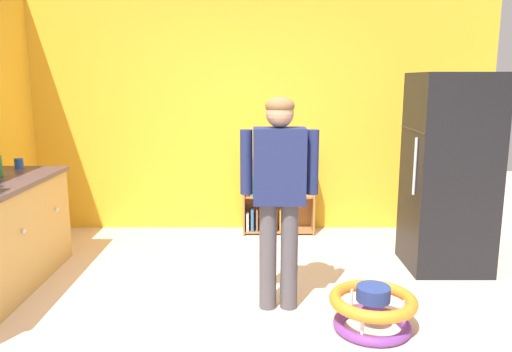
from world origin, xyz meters
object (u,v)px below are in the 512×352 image
Objects in this scene: baby_walker at (374,309)px; green_glass_bottle at (0,165)px; standing_person at (281,185)px; blue_cup at (21,163)px; bookshelf at (275,201)px; refrigerator at (450,173)px.

green_glass_bottle reaches higher than baby_walker.
blue_cup is at bearing 156.69° from standing_person.
standing_person reaches higher than green_glass_bottle.
blue_cup is at bearing -159.07° from bookshelf.
refrigerator reaches higher than bookshelf.
standing_person is 1.09m from baby_walker.
standing_person is at bearing 150.93° from baby_walker.
blue_cup is (-3.96, 0.17, 0.06)m from refrigerator.
bookshelf is 0.53× the size of standing_person.
standing_person is at bearing -90.75° from bookshelf.
blue_cup reaches higher than baby_walker.
baby_walker is at bearing -127.58° from refrigerator.
bookshelf is 2.04m from standing_person.
green_glass_bottle reaches higher than bookshelf.
bookshelf is at bearing 144.87° from refrigerator.
green_glass_bottle is at bearing -151.03° from bookshelf.
standing_person reaches higher than blue_cup.
refrigerator is 1.97m from bookshelf.
baby_walker is (-0.94, -1.22, -0.73)m from refrigerator.
baby_walker is 3.42m from blue_cup.
blue_cup is (-3.03, 1.38, 0.79)m from baby_walker.
standing_person is 2.60m from blue_cup.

